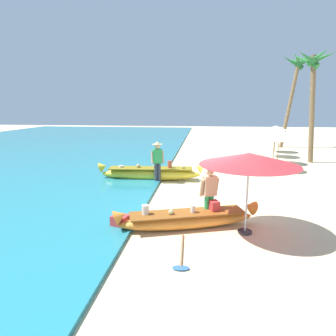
{
  "coord_description": "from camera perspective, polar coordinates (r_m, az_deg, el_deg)",
  "views": [
    {
      "loc": [
        -0.4,
        -8.79,
        3.25
      ],
      "look_at": [
        -1.74,
        2.18,
        0.9
      ],
      "focal_mm": 31.07,
      "sensor_mm": 36.0,
      "label": 1
    }
  ],
  "objects": [
    {
      "name": "boat_yellow_midground",
      "position": [
        13.04,
        -3.39,
        -1.04
      ],
      "size": [
        4.75,
        1.07,
        0.88
      ],
      "color": "yellow",
      "rests_on": "ground"
    },
    {
      "name": "person_tourist_customer",
      "position": [
        8.17,
        8.11,
        -4.76
      ],
      "size": [
        0.58,
        0.42,
        1.61
      ],
      "color": "green",
      "rests_on": "ground"
    },
    {
      "name": "parasol_row_3",
      "position": [
        22.25,
        20.42,
        7.38
      ],
      "size": [
        1.6,
        1.6,
        1.91
      ],
      "color": "#8E6B47",
      "rests_on": "ground"
    },
    {
      "name": "paddle",
      "position": [
        6.69,
        2.66,
        -16.75
      ],
      "size": [
        0.37,
        1.67,
        0.05
      ],
      "color": "#8E6B47",
      "rests_on": "ground"
    },
    {
      "name": "boat_orange_foreground",
      "position": [
        8.02,
        3.86,
        -9.92
      ],
      "size": [
        3.94,
        1.78,
        0.71
      ],
      "color": "orange",
      "rests_on": "ground"
    },
    {
      "name": "ground_plane",
      "position": [
        9.38,
        9.07,
        -8.42
      ],
      "size": [
        80.0,
        80.0,
        0.0
      ],
      "primitive_type": "plane",
      "color": "beige"
    },
    {
      "name": "parasol_row_1",
      "position": [
        17.73,
        21.02,
        6.35
      ],
      "size": [
        1.6,
        1.6,
        1.91
      ],
      "color": "#8E6B47",
      "rests_on": "ground"
    },
    {
      "name": "cooler_box",
      "position": [
        8.11,
        -9.33,
        -10.38
      ],
      "size": [
        0.52,
        0.49,
        0.37
      ],
      "primitive_type": "cube",
      "rotation": [
        0.0,
        0.0,
        -0.3
      ],
      "color": "#C63838",
      "rests_on": "ground"
    },
    {
      "name": "parasol_row_0",
      "position": [
        15.58,
        20.2,
        5.74
      ],
      "size": [
        1.6,
        1.6,
        1.91
      ],
      "color": "#8E6B47",
      "rests_on": "ground"
    },
    {
      "name": "person_vendor_hatted",
      "position": [
        12.4,
        -2.09,
        1.77
      ],
      "size": [
        0.59,
        0.44,
        1.81
      ],
      "color": "#333842",
      "rests_on": "ground"
    },
    {
      "name": "palm_tree_leaning_seaward",
      "position": [
        25.42,
        23.86,
        16.63
      ],
      "size": [
        2.43,
        2.82,
        7.17
      ],
      "color": "brown",
      "rests_on": "ground"
    },
    {
      "name": "parasol_row_2",
      "position": [
        20.07,
        20.3,
        6.97
      ],
      "size": [
        1.6,
        1.6,
        1.91
      ],
      "color": "#8E6B47",
      "rests_on": "ground"
    },
    {
      "name": "patio_umbrella_large",
      "position": [
        7.49,
        15.64,
        1.66
      ],
      "size": [
        2.49,
        2.49,
        2.12
      ],
      "color": "#B7B7BC",
      "rests_on": "ground"
    },
    {
      "name": "palm_tree_tall_inland",
      "position": [
        18.88,
        26.54,
        15.9
      ],
      "size": [
        2.32,
        2.34,
        6.34
      ],
      "color": "brown",
      "rests_on": "ground"
    }
  ]
}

